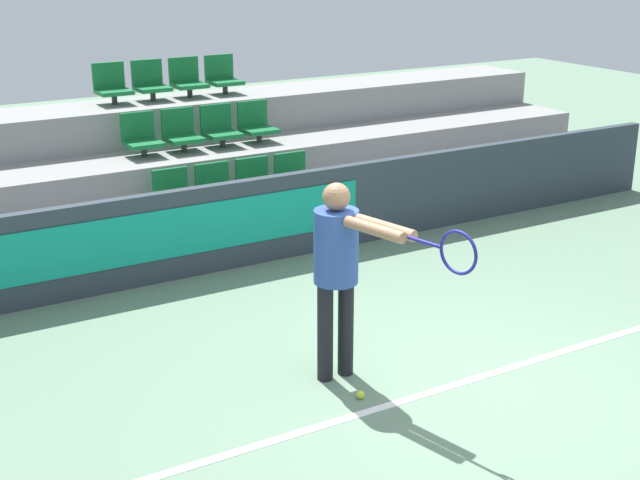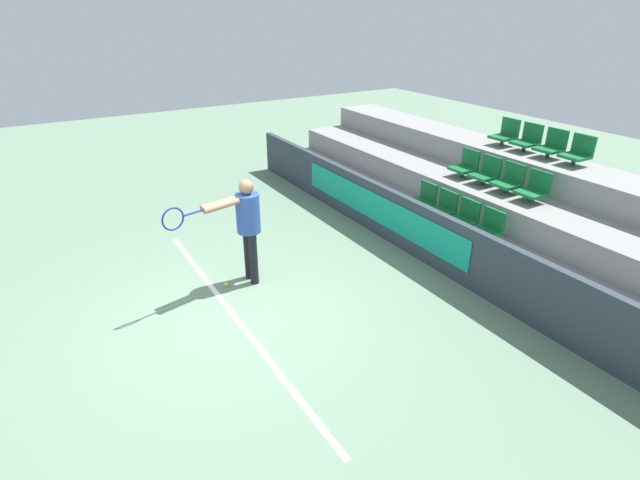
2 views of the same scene
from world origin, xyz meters
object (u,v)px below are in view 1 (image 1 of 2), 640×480
(stadium_chair_7, at_px, (257,124))
(stadium_chair_10, at_px, (187,80))
(stadium_chair_3, at_px, (295,177))
(stadium_chair_5, at_px, (181,133))
(stadium_chair_1, at_px, (216,189))
(stadium_chair_2, at_px, (256,183))
(stadium_chair_11, at_px, (223,77))
(tennis_player, at_px, (341,261))
(stadium_chair_0, at_px, (174,195))
(stadium_chair_6, at_px, (220,128))
(tennis_ball, at_px, (361,395))
(stadium_chair_9, at_px, (150,83))
(stadium_chair_8, at_px, (112,86))
(stadium_chair_4, at_px, (141,137))

(stadium_chair_7, height_order, stadium_chair_10, stadium_chair_10)
(stadium_chair_3, relative_size, stadium_chair_5, 1.00)
(stadium_chair_1, bearing_deg, stadium_chair_7, 44.12)
(stadium_chair_2, relative_size, stadium_chair_11, 1.00)
(stadium_chair_2, distance_m, tennis_player, 3.68)
(stadium_chair_0, xyz_separation_m, stadium_chair_6, (1.03, 1.00, 0.48))
(stadium_chair_5, bearing_deg, stadium_chair_6, 0.00)
(stadium_chair_3, relative_size, tennis_ball, 7.72)
(stadium_chair_6, height_order, stadium_chair_11, stadium_chair_11)
(stadium_chair_6, distance_m, stadium_chair_9, 1.22)
(stadium_chair_8, xyz_separation_m, tennis_ball, (-0.02, -5.88, -1.62))
(stadium_chair_4, relative_size, stadium_chair_7, 1.00)
(stadium_chair_7, bearing_deg, stadium_chair_4, 180.00)
(stadium_chair_0, xyz_separation_m, stadium_chair_1, (0.51, 0.00, 0.00))
(stadium_chair_6, bearing_deg, stadium_chair_7, 0.00)
(stadium_chair_0, xyz_separation_m, stadium_chair_5, (0.51, 1.00, 0.48))
(stadium_chair_1, relative_size, tennis_player, 0.31)
(stadium_chair_4, bearing_deg, stadium_chair_1, -62.72)
(stadium_chair_0, relative_size, stadium_chair_7, 1.00)
(stadium_chair_3, height_order, stadium_chair_11, stadium_chair_11)
(stadium_chair_3, bearing_deg, tennis_ball, -111.90)
(stadium_chair_6, bearing_deg, stadium_chair_11, 62.72)
(stadium_chair_5, distance_m, tennis_player, 4.55)
(stadium_chair_1, height_order, stadium_chair_8, stadium_chair_8)
(stadium_chair_7, bearing_deg, stadium_chair_10, 117.28)
(stadium_chair_0, relative_size, stadium_chair_4, 1.00)
(stadium_chair_11, bearing_deg, stadium_chair_4, -147.12)
(stadium_chair_1, distance_m, tennis_ball, 3.98)
(stadium_chair_0, relative_size, tennis_player, 0.31)
(stadium_chair_3, relative_size, stadium_chair_9, 1.00)
(stadium_chair_10, bearing_deg, stadium_chair_5, -117.28)
(stadium_chair_5, distance_m, stadium_chair_9, 1.10)
(stadium_chair_11, bearing_deg, stadium_chair_9, 180.00)
(stadium_chair_0, height_order, stadium_chair_8, stadium_chair_8)
(stadium_chair_1, height_order, stadium_chair_6, stadium_chair_6)
(stadium_chair_1, relative_size, stadium_chair_11, 1.00)
(stadium_chair_1, distance_m, stadium_chair_5, 1.10)
(stadium_chair_4, height_order, stadium_chair_9, stadium_chair_9)
(stadium_chair_10, height_order, tennis_ball, stadium_chair_10)
(stadium_chair_3, xyz_separation_m, stadium_chair_11, (0.00, 1.99, 0.95))
(stadium_chair_5, relative_size, stadium_chair_7, 1.00)
(stadium_chair_2, height_order, tennis_ball, stadium_chair_2)
(stadium_chair_0, distance_m, stadium_chair_8, 2.21)
(stadium_chair_7, height_order, tennis_ball, stadium_chair_7)
(stadium_chair_10, bearing_deg, stadium_chair_9, 180.00)
(stadium_chair_9, relative_size, stadium_chair_11, 1.00)
(stadium_chair_0, distance_m, stadium_chair_6, 1.51)
(stadium_chair_4, relative_size, stadium_chair_5, 1.00)
(stadium_chair_3, distance_m, stadium_chair_4, 1.89)
(stadium_chair_1, height_order, stadium_chair_4, stadium_chair_4)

